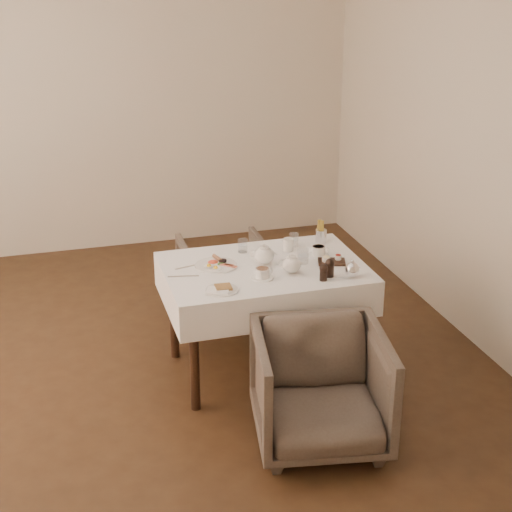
{
  "coord_description": "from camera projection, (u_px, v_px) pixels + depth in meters",
  "views": [
    {
      "loc": [
        -0.64,
        -4.51,
        2.7
      ],
      "look_at": [
        0.65,
        -0.07,
        0.82
      ],
      "focal_mm": 55.0,
      "sensor_mm": 36.0,
      "label": 1
    }
  ],
  "objects": [
    {
      "name": "table",
      "position": [
        264.0,
        283.0,
        5.05
      ],
      "size": [
        1.28,
        0.88,
        0.75
      ],
      "color": "black",
      "rests_on": "ground"
    },
    {
      "name": "armchair_near",
      "position": [
        321.0,
        389.0,
        4.42
      ],
      "size": [
        0.85,
        0.87,
        0.68
      ],
      "primitive_type": "imported",
      "rotation": [
        0.0,
        0.0,
        -0.18
      ],
      "color": "#4B3F37",
      "rests_on": "ground"
    },
    {
      "name": "armchair_far",
      "position": [
        224.0,
        277.0,
        5.99
      ],
      "size": [
        0.64,
        0.66,
        0.59
      ],
      "primitive_type": "imported",
      "rotation": [
        0.0,
        0.0,
        3.13
      ],
      "color": "#4B3F37",
      "rests_on": "ground"
    },
    {
      "name": "breakfast_plate",
      "position": [
        216.0,
        265.0,
        5.01
      ],
      "size": [
        0.27,
        0.27,
        0.03
      ],
      "rotation": [
        0.0,
        0.0,
        -0.18
      ],
      "color": "white",
      "rests_on": "table"
    },
    {
      "name": "side_plate",
      "position": [
        221.0,
        290.0,
        4.65
      ],
      "size": [
        0.21,
        0.19,
        0.02
      ],
      "rotation": [
        0.0,
        0.0,
        -0.26
      ],
      "color": "white",
      "rests_on": "table"
    },
    {
      "name": "teapot_centre",
      "position": [
        264.0,
        254.0,
        5.01
      ],
      "size": [
        0.21,
        0.19,
        0.14
      ],
      "primitive_type": null,
      "rotation": [
        0.0,
        0.0,
        -0.34
      ],
      "color": "white",
      "rests_on": "table"
    },
    {
      "name": "teapot_front",
      "position": [
        291.0,
        263.0,
        4.88
      ],
      "size": [
        0.2,
        0.18,
        0.13
      ],
      "primitive_type": null,
      "rotation": [
        0.0,
        0.0,
        -0.38
      ],
      "color": "white",
      "rests_on": "table"
    },
    {
      "name": "creamer",
      "position": [
        288.0,
        244.0,
        5.24
      ],
      "size": [
        0.08,
        0.08,
        0.08
      ],
      "primitive_type": "cylinder",
      "rotation": [
        0.0,
        0.0,
        -0.21
      ],
      "color": "white",
      "rests_on": "table"
    },
    {
      "name": "teacup_near",
      "position": [
        262.0,
        274.0,
        4.82
      ],
      "size": [
        0.14,
        0.14,
        0.07
      ],
      "rotation": [
        0.0,
        0.0,
        0.09
      ],
      "color": "white",
      "rests_on": "table"
    },
    {
      "name": "teacup_far",
      "position": [
        319.0,
        251.0,
        5.16
      ],
      "size": [
        0.14,
        0.14,
        0.07
      ],
      "rotation": [
        0.0,
        0.0,
        -0.31
      ],
      "color": "white",
      "rests_on": "table"
    },
    {
      "name": "glass_left",
      "position": [
        243.0,
        246.0,
        5.22
      ],
      "size": [
        0.08,
        0.08,
        0.09
      ],
      "primitive_type": "cylinder",
      "rotation": [
        0.0,
        0.0,
        -0.29
      ],
      "color": "silver",
      "rests_on": "table"
    },
    {
      "name": "glass_mid",
      "position": [
        303.0,
        256.0,
        5.04
      ],
      "size": [
        0.09,
        0.09,
        0.1
      ],
      "primitive_type": "cylinder",
      "rotation": [
        0.0,
        0.0,
        -0.29
      ],
      "color": "silver",
      "rests_on": "table"
    },
    {
      "name": "glass_right",
      "position": [
        294.0,
        240.0,
        5.32
      ],
      "size": [
        0.08,
        0.08,
        0.09
      ],
      "primitive_type": "cylinder",
      "rotation": [
        0.0,
        0.0,
        -0.25
      ],
      "color": "silver",
      "rests_on": "table"
    },
    {
      "name": "condiment_board",
      "position": [
        331.0,
        261.0,
        5.05
      ],
      "size": [
        0.2,
        0.16,
        0.04
      ],
      "rotation": [
        0.0,
        0.0,
        -0.31
      ],
      "color": "black",
      "rests_on": "table"
    },
    {
      "name": "pepper_mill_left",
      "position": [
        323.0,
        272.0,
        4.78
      ],
      "size": [
        0.06,
        0.06,
        0.11
      ],
      "primitive_type": null,
      "rotation": [
        0.0,
        0.0,
        0.1
      ],
      "color": "black",
      "rests_on": "table"
    },
    {
      "name": "pepper_mill_right",
      "position": [
        330.0,
        268.0,
        4.83
      ],
      "size": [
        0.08,
        0.08,
        0.12
      ],
      "primitive_type": null,
      "rotation": [
        0.0,
        0.0,
        -0.38
      ],
      "color": "black",
      "rests_on": "table"
    },
    {
      "name": "silver_pot",
      "position": [
        352.0,
        268.0,
        4.82
      ],
      "size": [
        0.13,
        0.12,
        0.12
      ],
      "primitive_type": null,
      "rotation": [
        0.0,
        0.0,
        -0.3
      ],
      "color": "white",
      "rests_on": "table"
    },
    {
      "name": "fries_cup",
      "position": [
        321.0,
        232.0,
        5.38
      ],
      "size": [
        0.08,
        0.08,
        0.16
      ],
      "rotation": [
        0.0,
        0.0,
        -0.18
      ],
      "color": "silver",
      "rests_on": "table"
    },
    {
      "name": "cutlery_fork",
      "position": [
        188.0,
        267.0,
        5.0
      ],
      "size": [
        0.18,
        0.06,
        0.0
      ],
      "primitive_type": "cube",
      "rotation": [
        0.0,
        0.0,
        1.82
      ],
      "color": "silver",
      "rests_on": "table"
    },
    {
      "name": "cutlery_knife",
      "position": [
        183.0,
        276.0,
        4.85
      ],
      "size": [
        0.19,
        0.05,
        0.0
      ],
      "primitive_type": "cube",
      "rotation": [
        0.0,
        0.0,
        1.37
      ],
      "color": "silver",
      "rests_on": "table"
    }
  ]
}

